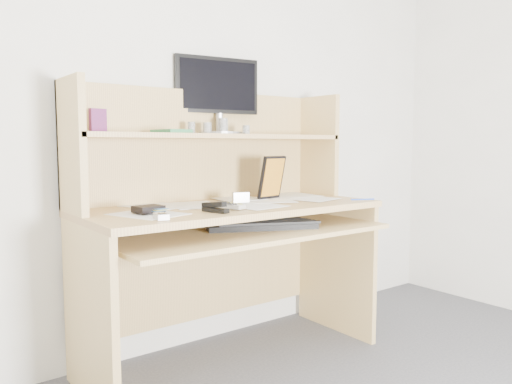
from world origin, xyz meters
TOP-DOWN VIEW (x-y plane):
  - back_wall at (0.00, 1.80)m, footprint 3.60×0.04m
  - desk at (0.00, 1.56)m, footprint 1.40×0.70m
  - paper_clutter at (0.00, 1.48)m, footprint 1.32×0.54m
  - keyboard at (0.07, 1.36)m, footprint 0.53×0.37m
  - tv_remote at (-0.11, 1.37)m, footprint 0.09×0.18m
  - flip_phone at (-0.47, 1.27)m, footprint 0.06×0.09m
  - stapler at (-0.21, 1.31)m, footprint 0.06×0.13m
  - wallet at (-0.44, 1.44)m, footprint 0.12×0.10m
  - sticky_note_pad at (-0.04, 1.45)m, footprint 0.10×0.10m
  - digital_camera at (0.06, 1.50)m, footprint 0.08×0.05m
  - game_case at (0.28, 1.54)m, footprint 0.16×0.04m
  - blue_pen at (0.60, 1.22)m, footprint 0.11×0.06m
  - card_box at (-0.57, 1.65)m, footprint 0.07×0.03m
  - shelf_book at (-0.25, 1.60)m, footprint 0.14×0.18m
  - chip_stack_a at (-0.02, 1.67)m, footprint 0.05×0.05m
  - chip_stack_b at (-0.10, 1.68)m, footprint 0.04×0.04m
  - chip_stack_c at (0.17, 1.62)m, footprint 0.04×0.04m
  - chip_stack_d at (0.07, 1.67)m, footprint 0.05×0.05m
  - monitor at (0.09, 1.74)m, footprint 0.45×0.23m

SIDE VIEW (x-z plane):
  - keyboard at x=0.07m, z-range 0.65..0.68m
  - desk at x=0.00m, z-range 0.04..1.34m
  - paper_clutter at x=0.00m, z-range 0.75..0.76m
  - sticky_note_pad at x=-0.04m, z-range 0.75..0.76m
  - blue_pen at x=0.60m, z-range 0.76..0.76m
  - tv_remote at x=-0.11m, z-range 0.76..0.77m
  - flip_phone at x=-0.47m, z-range 0.76..0.78m
  - wallet at x=-0.44m, z-range 0.76..0.78m
  - stapler at x=-0.21m, z-range 0.76..0.79m
  - digital_camera at x=0.06m, z-range 0.76..0.80m
  - game_case at x=0.28m, z-range 0.76..0.97m
  - shelf_book at x=-0.25m, z-range 1.08..1.10m
  - chip_stack_c at x=0.17m, z-range 1.08..1.13m
  - chip_stack_a at x=-0.02m, z-range 1.08..1.14m
  - chip_stack_b at x=-0.10m, z-range 1.08..1.14m
  - chip_stack_d at x=0.07m, z-range 1.08..1.16m
  - card_box at x=-0.57m, z-range 1.08..1.18m
  - back_wall at x=0.00m, z-range 0.00..2.50m
  - monitor at x=0.09m, z-range 1.09..1.48m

